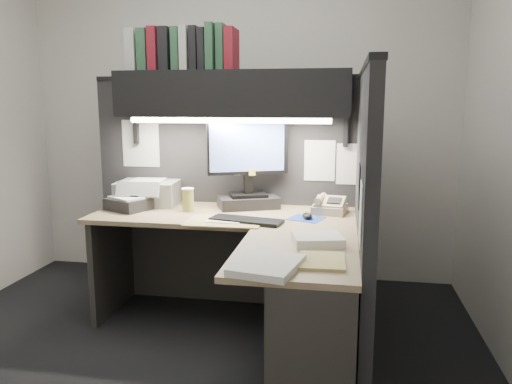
% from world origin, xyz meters
% --- Properties ---
extents(floor, '(3.50, 3.50, 0.00)m').
position_xyz_m(floor, '(0.00, 0.00, 0.00)').
color(floor, black).
rests_on(floor, ground).
extents(wall_back, '(3.50, 0.04, 2.70)m').
position_xyz_m(wall_back, '(0.00, 1.50, 1.35)').
color(wall_back, silver).
rests_on(wall_back, floor).
extents(partition_back, '(1.90, 0.06, 1.60)m').
position_xyz_m(partition_back, '(0.03, 0.93, 0.80)').
color(partition_back, black).
rests_on(partition_back, floor).
extents(partition_right, '(0.06, 1.50, 1.60)m').
position_xyz_m(partition_right, '(0.98, 0.18, 0.80)').
color(partition_right, black).
rests_on(partition_right, floor).
extents(desk, '(1.70, 1.53, 0.73)m').
position_xyz_m(desk, '(0.43, -0.00, 0.44)').
color(desk, '#8E765A').
rests_on(desk, floor).
extents(overhead_shelf, '(1.55, 0.34, 0.30)m').
position_xyz_m(overhead_shelf, '(0.12, 0.75, 1.50)').
color(overhead_shelf, black).
rests_on(overhead_shelf, partition_back).
extents(task_light_tube, '(1.32, 0.04, 0.04)m').
position_xyz_m(task_light_tube, '(0.12, 0.61, 1.33)').
color(task_light_tube, white).
rests_on(task_light_tube, overhead_shelf).
extents(monitor, '(0.53, 0.38, 0.60)m').
position_xyz_m(monitor, '(0.22, 0.76, 0.97)').
color(monitor, black).
rests_on(monitor, desk).
extents(keyboard, '(0.46, 0.24, 0.02)m').
position_xyz_m(keyboard, '(0.29, 0.34, 0.74)').
color(keyboard, black).
rests_on(keyboard, desk).
extents(mousepad, '(0.25, 0.24, 0.00)m').
position_xyz_m(mousepad, '(0.64, 0.49, 0.73)').
color(mousepad, '#1C3B9A').
rests_on(mousepad, desk).
extents(mouse, '(0.09, 0.11, 0.04)m').
position_xyz_m(mouse, '(0.65, 0.48, 0.75)').
color(mouse, black).
rests_on(mouse, mousepad).
extents(telephone, '(0.24, 0.25, 0.09)m').
position_xyz_m(telephone, '(0.78, 0.69, 0.77)').
color(telephone, tan).
rests_on(telephone, desk).
extents(coffee_cup, '(0.09, 0.09, 0.14)m').
position_xyz_m(coffee_cup, '(-0.15, 0.58, 0.80)').
color(coffee_cup, '#AFAB46').
rests_on(coffee_cup, desk).
extents(printer, '(0.44, 0.38, 0.17)m').
position_xyz_m(printer, '(-0.50, 0.77, 0.81)').
color(printer, '#95989A').
rests_on(printer, desk).
extents(notebook_stack, '(0.33, 0.31, 0.08)m').
position_xyz_m(notebook_stack, '(-0.56, 0.56, 0.77)').
color(notebook_stack, black).
rests_on(notebook_stack, desk).
extents(open_folder, '(0.46, 0.31, 0.01)m').
position_xyz_m(open_folder, '(0.16, 0.32, 0.73)').
color(open_folder, tan).
rests_on(open_folder, desk).
extents(paper_stack_a, '(0.29, 0.26, 0.05)m').
position_xyz_m(paper_stack_a, '(0.74, -0.06, 0.75)').
color(paper_stack_a, white).
rests_on(paper_stack_a, desk).
extents(paper_stack_b, '(0.32, 0.37, 0.03)m').
position_xyz_m(paper_stack_b, '(0.55, -0.49, 0.75)').
color(paper_stack_b, white).
rests_on(paper_stack_b, desk).
extents(manila_stack, '(0.21, 0.27, 0.01)m').
position_xyz_m(manila_stack, '(0.78, -0.36, 0.74)').
color(manila_stack, tan).
rests_on(manila_stack, desk).
extents(binder_row, '(0.73, 0.25, 0.30)m').
position_xyz_m(binder_row, '(-0.22, 0.76, 1.79)').
color(binder_row, '#B2B2AE').
rests_on(binder_row, overhead_shelf).
extents(pinned_papers, '(1.76, 1.31, 0.51)m').
position_xyz_m(pinned_papers, '(0.42, 0.56, 1.05)').
color(pinned_papers, white).
rests_on(pinned_papers, partition_back).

